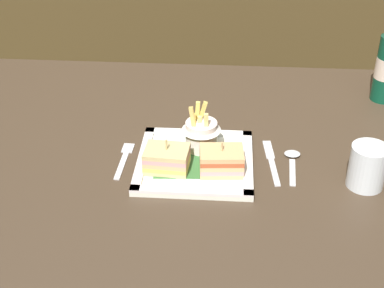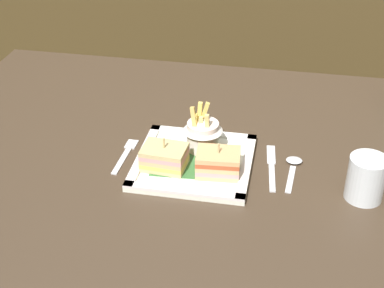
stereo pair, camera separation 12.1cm
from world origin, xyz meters
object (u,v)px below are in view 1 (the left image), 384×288
Objects in this scene: spoon at (292,158)px; square_plate at (195,162)px; fries_cup at (201,130)px; dining_table at (189,210)px; knife at (271,160)px; fork at (124,158)px; sandwich_half_right at (221,161)px; water_glass at (367,169)px; sandwich_half_left at (167,159)px.

square_plate is at bearing -171.45° from spoon.
square_plate is 0.07m from fries_cup.
dining_table is 7.50× the size of knife.
knife is at bearing 9.24° from square_plate.
fork is (-0.14, -0.03, 0.16)m from dining_table.
knife is 1.35× the size of spoon.
sandwich_half_right is at bearing -11.91° from fork.
water_glass reaches higher than spoon.
dining_table is 13.77× the size of sandwich_half_right.
fries_cup reaches higher than dining_table.
dining_table is 0.21m from sandwich_half_right.
fries_cup reaches higher than spoon.
fork is at bearing 155.65° from sandwich_half_left.
sandwich_half_left is 0.85× the size of fries_cup.
dining_table is at bearing 178.58° from spoon.
knife is at bearing 2.79° from fork.
spoon is (-0.14, 0.08, -0.03)m from water_glass.
fork is at bearing -169.46° from dining_table.
spoon is at bearing 8.55° from square_plate.
dining_table is 9.31× the size of fork.
sandwich_half_left is at bearing 177.86° from water_glass.
knife is at bearing -3.32° from dining_table.
fries_cup reaches higher than knife.
fork is (-0.10, 0.04, -0.03)m from sandwich_half_left.
sandwich_half_right is at bearing 0.00° from sandwich_half_left.
fries_cup is at bearing 51.54° from sandwich_half_left.
fries_cup is at bearing 171.45° from knife.
spoon is at bearing 13.76° from sandwich_half_left.
sandwich_half_right is 0.54× the size of knife.
water_glass reaches higher than dining_table.
spoon is (0.26, 0.06, -0.03)m from sandwich_half_left.
dining_table is 11.63× the size of fries_cup.
fries_cup is at bearing 163.77° from water_glass.
fork is at bearing 173.22° from water_glass.
dining_table is 0.28m from spoon.
fries_cup reaches higher than water_glass.
spoon is at bearing 23.10° from sandwich_half_right.
sandwich_half_right is 0.17m from spoon.
dining_table is at bearing 60.12° from sandwich_half_left.
square_plate is 0.17m from knife.
spoon is (0.05, 0.00, 0.00)m from knife.
square_plate reaches higher than fork.
water_glass is 0.16m from spoon.
sandwich_half_right reaches higher than knife.
water_glass is at bearing -7.97° from square_plate.
spoon is at bearing 3.20° from fork.
sandwich_half_left is at bearing 180.00° from sandwich_half_right.
fork is (-0.50, 0.06, -0.04)m from water_glass.
sandwich_half_right is at bearing -156.90° from spoon.
sandwich_half_left and sandwich_half_right have the same top height.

